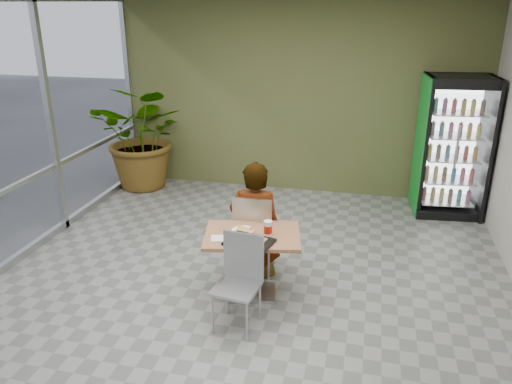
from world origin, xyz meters
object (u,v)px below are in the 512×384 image
Objects in this scene: soda_cup at (268,228)px; beverage_fridge at (452,147)px; chair_near at (240,273)px; seated_woman at (255,231)px; potted_plant at (145,137)px; dining_table at (252,252)px; cafeteria_tray at (249,242)px; chair_far at (254,229)px.

beverage_fridge reaches higher than soda_cup.
chair_near is 0.62m from soda_cup.
soda_cup is at bearing 117.17° from seated_woman.
chair_near is 4.40m from potted_plant.
dining_table is 3.83m from beverage_fridge.
dining_table is at bearing -48.65° from potted_plant.
soda_cup reaches higher than cafeteria_tray.
beverage_fridge is at bearing 53.58° from soda_cup.
cafeteria_tray is at bearing -84.41° from dining_table.
chair_near is (0.08, -0.95, -0.04)m from chair_far.
soda_cup is at bearing 3.11° from dining_table.
cafeteria_tray is 0.23× the size of beverage_fridge.
dining_table is 1.19× the size of chair_near.
potted_plant reaches higher than seated_woman.
potted_plant is at bearing -45.33° from seated_woman.
chair_far is 0.07m from seated_woman.
beverage_fridge is at bearing -0.19° from potted_plant.
chair_far reaches higher than soda_cup.
chair_near is at bearing -107.79° from soda_cup.
chair_near is 0.56× the size of seated_woman.
potted_plant reaches higher than dining_table.
seated_woman is 3.58m from potted_plant.
cafeteria_tray is at bearing 93.11° from chair_near.
beverage_fridge is (2.44, 2.54, 0.45)m from chair_far.
cafeteria_tray reaches higher than dining_table.
potted_plant is (-4.99, 0.02, -0.14)m from beverage_fridge.
dining_table is at bearing 97.20° from chair_near.
cafeteria_tray is (0.02, -0.22, 0.23)m from dining_table.
seated_woman is at bearing 98.64° from cafeteria_tray.
chair_far reaches higher than cafeteria_tray.
potted_plant is at bearing 131.35° from dining_table.
cafeteria_tray is at bearing -132.02° from beverage_fridge.
cafeteria_tray is 3.97m from beverage_fridge.
potted_plant is at bearing 134.05° from chair_near.
chair_near is 1.02m from seated_woman.
seated_woman is at bearing 102.09° from chair_near.
chair_far is at bearing 90.74° from seated_woman.
soda_cup is (0.17, 0.01, 0.29)m from dining_table.
chair_near is at bearing 94.23° from chair_far.
seated_woman reaches higher than chair_far.
seated_woman is (-0.09, 0.49, 0.02)m from dining_table.
beverage_fridge is (2.36, 2.97, 0.51)m from dining_table.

